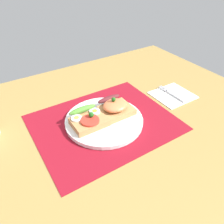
{
  "coord_description": "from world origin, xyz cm",
  "views": [
    {
      "loc": [
        -27.45,
        -48.0,
        45.73
      ],
      "look_at": [
        3.0,
        0.0,
        3.12
      ],
      "focal_mm": 35.49,
      "sensor_mm": 36.0,
      "label": 1
    }
  ],
  "objects_px": {
    "fork": "(171,93)",
    "napkin": "(172,94)",
    "sandwich_egg_tomato": "(88,119)",
    "sandwich_salmon": "(115,107)",
    "plate": "(104,120)"
  },
  "relations": [
    {
      "from": "fork",
      "to": "napkin",
      "type": "bearing_deg",
      "value": -42.68
    },
    {
      "from": "sandwich_egg_tomato",
      "to": "fork",
      "type": "height_order",
      "value": "sandwich_egg_tomato"
    },
    {
      "from": "napkin",
      "to": "fork",
      "type": "relative_size",
      "value": 1.1
    },
    {
      "from": "sandwich_salmon",
      "to": "napkin",
      "type": "xyz_separation_m",
      "value": [
        0.26,
        -0.01,
        -0.03
      ]
    },
    {
      "from": "sandwich_salmon",
      "to": "napkin",
      "type": "bearing_deg",
      "value": -1.61
    },
    {
      "from": "fork",
      "to": "plate",
      "type": "bearing_deg",
      "value": -178.48
    },
    {
      "from": "sandwich_egg_tomato",
      "to": "fork",
      "type": "bearing_deg",
      "value": 0.09
    },
    {
      "from": "sandwich_egg_tomato",
      "to": "napkin",
      "type": "xyz_separation_m",
      "value": [
        0.36,
        -0.0,
        -0.03
      ]
    },
    {
      "from": "sandwich_egg_tomato",
      "to": "sandwich_salmon",
      "type": "xyz_separation_m",
      "value": [
        0.1,
        0.0,
        0.01
      ]
    },
    {
      "from": "sandwich_egg_tomato",
      "to": "napkin",
      "type": "distance_m",
      "value": 0.36
    },
    {
      "from": "sandwich_egg_tomato",
      "to": "sandwich_salmon",
      "type": "bearing_deg",
      "value": 2.17
    },
    {
      "from": "napkin",
      "to": "fork",
      "type": "xyz_separation_m",
      "value": [
        -0.0,
        0.0,
        0.0
      ]
    },
    {
      "from": "plate",
      "to": "sandwich_salmon",
      "type": "bearing_deg",
      "value": 12.85
    },
    {
      "from": "plate",
      "to": "napkin",
      "type": "bearing_deg",
      "value": 0.77
    },
    {
      "from": "fork",
      "to": "sandwich_egg_tomato",
      "type": "bearing_deg",
      "value": -179.91
    }
  ]
}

